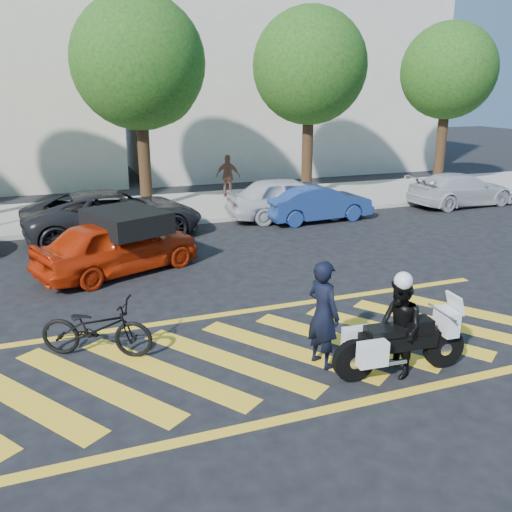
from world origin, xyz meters
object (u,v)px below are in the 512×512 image
object	(u,v)px
officer_bike	(323,314)
parked_mid_left	(114,214)
officer_moto	(399,328)
bicycle	(96,328)
parked_far_right	(461,190)
red_convertible	(118,246)
parked_right	(317,203)
police_motorcycle	(399,342)
parked_mid_right	(289,198)

from	to	relation	value
officer_bike	parked_mid_left	bearing A→B (deg)	-2.50
officer_bike	officer_moto	bearing A→B (deg)	-141.88
bicycle	parked_far_right	size ratio (longest dim) A/B	0.45
officer_moto	parked_mid_left	xyz separation A→B (m)	(-3.32, 10.04, -0.06)
red_convertible	parked_right	bearing A→B (deg)	-87.73
red_convertible	officer_bike	bearing A→B (deg)	-178.87
officer_bike	parked_mid_left	xyz separation A→B (m)	(-2.33, 9.34, -0.17)
red_convertible	parked_far_right	size ratio (longest dim) A/B	0.94
officer_moto	parked_mid_left	size ratio (longest dim) A/B	0.30
bicycle	officer_moto	bearing A→B (deg)	-92.67
police_motorcycle	parked_mid_left	world-z (taller)	parked_mid_left
officer_bike	parked_far_right	xyz separation A→B (m)	(10.87, 9.59, -0.28)
officer_moto	parked_mid_right	size ratio (longest dim) A/B	0.37
officer_moto	parked_right	world-z (taller)	officer_moto
bicycle	red_convertible	world-z (taller)	red_convertible
bicycle	parked_mid_left	world-z (taller)	parked_mid_left
parked_right	police_motorcycle	bearing A→B (deg)	157.28
bicycle	parked_mid_right	size ratio (longest dim) A/B	0.45
police_motorcycle	parked_right	distance (m)	10.54
parked_mid_left	parked_far_right	world-z (taller)	parked_mid_left
officer_moto	parked_right	size ratio (longest dim) A/B	0.42
officer_bike	red_convertible	world-z (taller)	officer_bike
officer_bike	bicycle	size ratio (longest dim) A/B	0.94
officer_bike	parked_right	xyz separation A→B (m)	(4.48, 9.25, -0.28)
red_convertible	parked_mid_left	bearing A→B (deg)	-27.15
officer_bike	police_motorcycle	xyz separation A→B (m)	(1.00, -0.70, -0.36)
officer_bike	parked_right	distance (m)	10.28
officer_moto	parked_far_right	distance (m)	14.27
police_motorcycle	officer_moto	world-z (taller)	officer_moto
officer_moto	parked_mid_left	world-z (taller)	officer_moto
officer_bike	officer_moto	world-z (taller)	officer_bike
parked_mid_left	bicycle	bearing A→B (deg)	165.89
bicycle	parked_right	size ratio (longest dim) A/B	0.51
red_convertible	parked_far_right	bearing A→B (deg)	-97.48
police_motorcycle	parked_mid_right	size ratio (longest dim) A/B	0.53
bicycle	parked_right	distance (m)	11.02
bicycle	parked_mid_left	distance (m)	7.80
red_convertible	parked_mid_right	bearing A→B (deg)	-80.87
parked_mid_left	parked_right	xyz separation A→B (m)	(6.81, -0.09, -0.11)
red_convertible	officer_moto	bearing A→B (deg)	-174.14
parked_mid_right	parked_right	distance (m)	1.01
red_convertible	parked_mid_right	size ratio (longest dim) A/B	0.94
bicycle	red_convertible	size ratio (longest dim) A/B	0.47
bicycle	red_convertible	distance (m)	4.45
bicycle	parked_mid_left	bearing A→B (deg)	16.37
officer_bike	red_convertible	xyz separation A→B (m)	(-2.61, 5.99, -0.21)
red_convertible	parked_right	distance (m)	7.80
officer_bike	parked_mid_right	bearing A→B (deg)	-37.01
officer_moto	red_convertible	world-z (taller)	officer_moto
officer_bike	police_motorcycle	distance (m)	1.27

